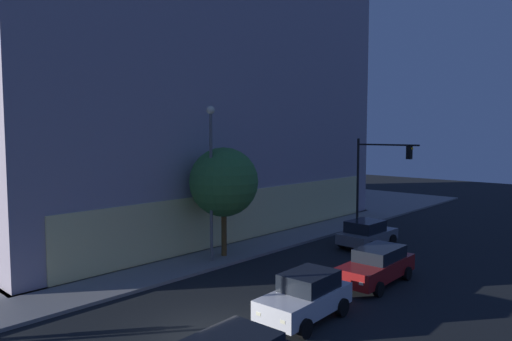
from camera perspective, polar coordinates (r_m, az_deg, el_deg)
ground_plane at (r=16.78m, az=-6.45°, el=-19.66°), size 120.00×120.00×0.00m
modern_building at (r=40.14m, az=-15.08°, el=9.26°), size 29.72×27.85×20.70m
traffic_light_far_corner at (r=34.13m, az=14.70°, el=0.35°), size 0.57×4.91×6.40m
street_lamp_sidewalk at (r=24.04m, az=-5.63°, el=0.70°), size 0.44×0.44×8.18m
sidewalk_tree at (r=25.15m, az=-4.04°, el=-1.46°), size 3.80×3.80×6.01m
car_white at (r=17.65m, az=6.21°, el=-15.31°), size 4.11×2.10×1.74m
car_red at (r=22.25m, az=14.83°, el=-11.32°), size 4.77×2.06×1.64m
car_grey at (r=28.89m, az=13.65°, el=-7.61°), size 4.17×2.24×1.65m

